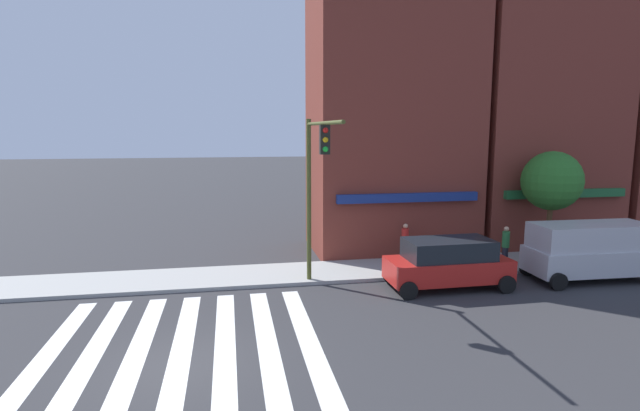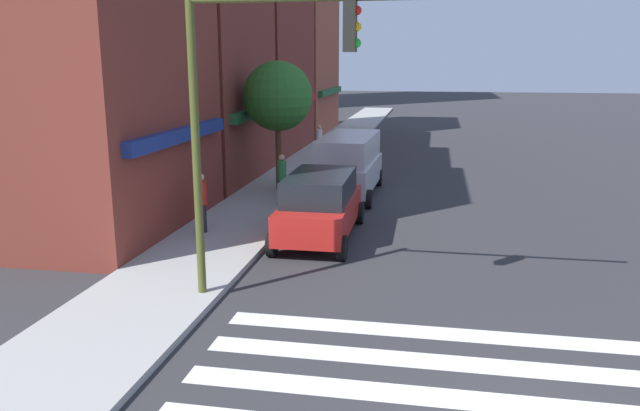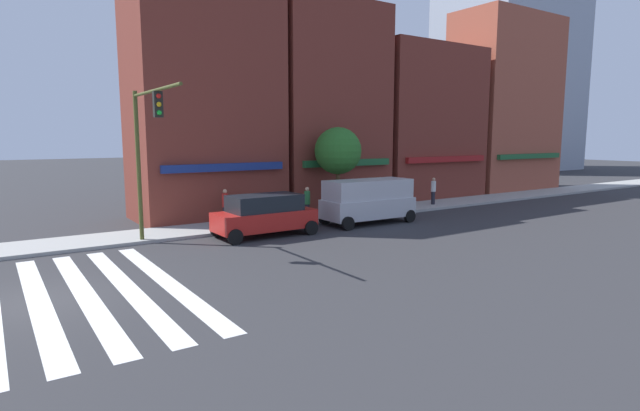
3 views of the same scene
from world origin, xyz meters
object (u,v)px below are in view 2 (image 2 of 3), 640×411
(van_silver, at_px, (349,163))
(pedestrian_white_shirt, at_px, (319,142))
(suv_red, at_px, (320,204))
(pedestrian_green_top, at_px, (282,178))
(pedestrian_red_jacket, at_px, (202,202))
(traffic_signal, at_px, (260,92))
(street_tree, at_px, (278,97))

(van_silver, distance_m, pedestrian_white_shirt, 8.11)
(suv_red, relative_size, pedestrian_white_shirt, 2.67)
(van_silver, distance_m, pedestrian_green_top, 3.26)
(pedestrian_white_shirt, xyz_separation_m, pedestrian_red_jacket, (-14.32, 0.87, 0.00))
(pedestrian_green_top, bearing_deg, pedestrian_white_shirt, -84.92)
(pedestrian_white_shirt, relative_size, pedestrian_red_jacket, 1.00)
(pedestrian_white_shirt, distance_m, pedestrian_green_top, 10.24)
(pedestrian_white_shirt, height_order, pedestrian_green_top, same)
(traffic_signal, relative_size, suv_red, 1.38)
(traffic_signal, relative_size, street_tree, 1.30)
(van_silver, relative_size, pedestrian_white_shirt, 2.85)
(street_tree, bearing_deg, pedestrian_red_jacket, 174.32)
(suv_red, height_order, pedestrian_white_shirt, suv_red)
(van_silver, xyz_separation_m, street_tree, (0.04, 2.80, 2.49))
(pedestrian_red_jacket, xyz_separation_m, street_tree, (6.68, -0.67, 2.70))
(van_silver, bearing_deg, street_tree, 90.69)
(street_tree, bearing_deg, pedestrian_green_top, -163.54)
(suv_red, xyz_separation_m, pedestrian_white_shirt, (13.85, 2.60, 0.04))
(van_silver, xyz_separation_m, pedestrian_red_jacket, (-6.64, 3.47, -0.21))
(pedestrian_green_top, bearing_deg, van_silver, -126.75)
(van_silver, relative_size, pedestrian_red_jacket, 2.85)
(pedestrian_white_shirt, bearing_deg, traffic_signal, -179.19)
(suv_red, distance_m, pedestrian_green_top, 4.15)
(van_silver, bearing_deg, suv_red, -178.43)
(traffic_signal, bearing_deg, suv_red, -3.23)
(traffic_signal, relative_size, pedestrian_green_top, 3.67)
(van_silver, relative_size, pedestrian_green_top, 2.85)
(traffic_signal, bearing_deg, street_tree, 12.47)
(suv_red, bearing_deg, street_tree, 23.66)
(pedestrian_white_shirt, bearing_deg, suv_red, -175.49)
(pedestrian_red_jacket, bearing_deg, street_tree, -88.13)
(street_tree, bearing_deg, van_silver, -90.88)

